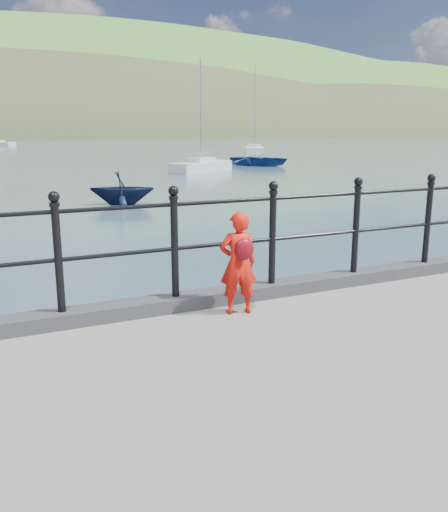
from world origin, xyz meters
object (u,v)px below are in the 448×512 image
child (238,263)px  sailboat_far (254,150)px  railing (226,231)px  launch_navy (122,188)px  sailboat_near (201,167)px  launch_blue (260,159)px

child → sailboat_far: 66.03m
railing → launch_navy: 16.08m
sailboat_near → sailboat_far: size_ratio=0.70×
railing → sailboat_far: size_ratio=1.63×
child → launch_blue: 39.51m
launch_blue → launch_navy: size_ratio=2.01×
launch_blue → sailboat_far: (12.22, 23.56, -0.17)m
child → sailboat_far: sailboat_far is taller
railing → launch_navy: (2.96, 15.76, -1.17)m
railing → sailboat_far: 65.67m
child → launch_navy: bearing=-87.7°
launch_blue → sailboat_near: (-6.90, -4.06, -0.18)m
sailboat_near → sailboat_far: (19.12, 27.62, 0.00)m
launch_blue → launch_navy: launch_navy is taller
railing → sailboat_near: (12.38, 29.98, -1.48)m
launch_navy → sailboat_near: 17.05m
railing → launch_blue: (19.28, 34.04, -1.31)m
launch_blue → launch_navy: 24.50m
railing → sailboat_far: bearing=61.3°
sailboat_far → launch_blue: bearing=179.8°
railing → launch_navy: size_ratio=7.28×
child → launch_navy: (3.00, 16.16, -0.90)m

